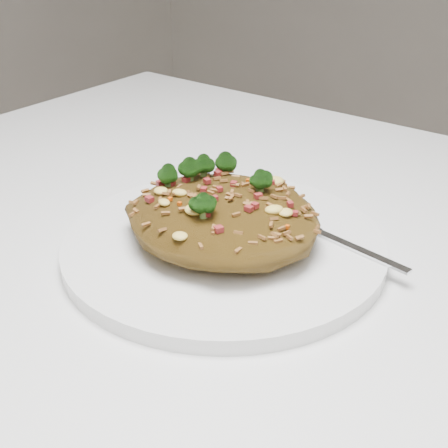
{
  "coord_description": "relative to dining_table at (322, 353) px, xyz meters",
  "views": [
    {
      "loc": [
        0.2,
        -0.42,
        1.04
      ],
      "look_at": [
        -0.09,
        -0.03,
        0.78
      ],
      "focal_mm": 50.0,
      "sensor_mm": 36.0,
      "label": 1
    }
  ],
  "objects": [
    {
      "name": "fork",
      "position": [
        -0.01,
        0.03,
        0.11
      ],
      "size": [
        0.16,
        0.04,
        0.0
      ],
      "rotation": [
        0.0,
        0.0,
        -0.15
      ],
      "color": "silver",
      "rests_on": "plate"
    },
    {
      "name": "dining_table",
      "position": [
        0.0,
        0.0,
        0.0
      ],
      "size": [
        1.2,
        0.8,
        0.75
      ],
      "color": "white",
      "rests_on": "ground"
    },
    {
      "name": "plate",
      "position": [
        -0.09,
        -0.03,
        0.1
      ],
      "size": [
        0.29,
        0.29,
        0.01
      ],
      "primitive_type": "cylinder",
      "color": "white",
      "rests_on": "dining_table"
    },
    {
      "name": "fried_rice",
      "position": [
        -0.1,
        -0.03,
        0.13
      ],
      "size": [
        0.18,
        0.16,
        0.07
      ],
      "color": "brown",
      "rests_on": "plate"
    }
  ]
}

